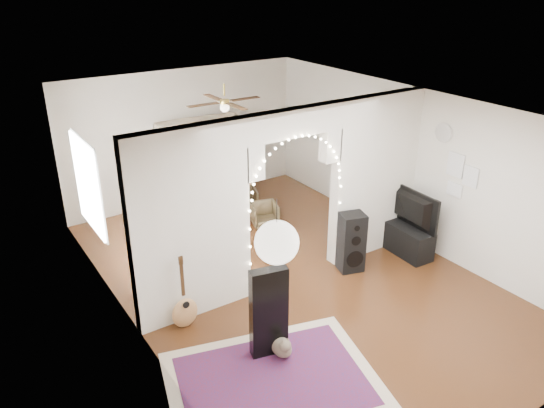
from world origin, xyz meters
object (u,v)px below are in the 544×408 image
bookcase (200,161)px  dining_chair_left (243,200)px  media_console (405,239)px  floor_speaker (351,242)px  acoustic_guitar (184,302)px  dining_table (214,188)px  dining_chair_right (265,215)px

bookcase → dining_chair_left: bearing=-58.7°
dining_chair_left → media_console: bearing=-44.0°
floor_speaker → dining_chair_left: floor_speaker is taller
media_console → floor_speaker: bearing=178.5°
acoustic_guitar → floor_speaker: 2.86m
dining_table → dining_chair_right: 1.08m
acoustic_guitar → dining_chair_right: size_ratio=1.90×
bookcase → dining_table: 1.09m
floor_speaker → acoustic_guitar: bearing=-164.8°
floor_speaker → dining_chair_right: 2.14m
bookcase → media_console: bearing=-56.9°
acoustic_guitar → dining_chair_right: 3.28m
media_console → dining_chair_left: bearing=119.1°
bookcase → dining_chair_right: (0.44, -1.73, -0.65)m
acoustic_guitar → floor_speaker: (2.86, -0.08, 0.08)m
bookcase → dining_chair_left: 1.23m
acoustic_guitar → bookcase: (2.13, 3.75, 0.46)m
acoustic_guitar → floor_speaker: bearing=-4.3°
bookcase → dining_chair_right: bearing=-68.0°
floor_speaker → dining_chair_left: size_ratio=1.81×
dining_table → dining_chair_left: dining_table is taller
acoustic_guitar → media_console: acoustic_guitar is taller
media_console → dining_table: bearing=129.4°
floor_speaker → dining_chair_left: 2.89m
floor_speaker → dining_chair_right: (-0.29, 2.10, -0.27)m
dining_chair_left → acoustic_guitar: bearing=-112.8°
acoustic_guitar → media_console: size_ratio=0.92×
media_console → bookcase: 4.39m
acoustic_guitar → floor_speaker: size_ratio=0.95×
floor_speaker → dining_chair_left: bearing=113.0°
media_console → dining_table: 3.60m
dining_table → dining_chair_right: dining_table is taller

